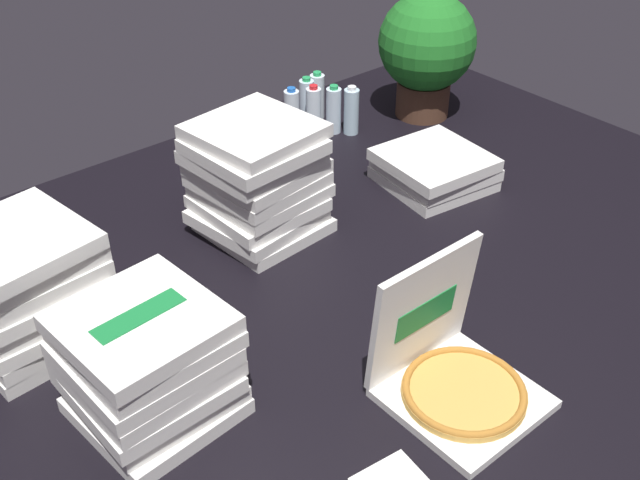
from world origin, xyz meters
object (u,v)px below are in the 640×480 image
at_px(water_bottle_1, 292,113).
at_px(pizza_stack_right_near, 257,180).
at_px(potted_plant, 427,48).
at_px(water_bottle_3, 307,102).
at_px(water_bottle_5, 334,110).
at_px(water_bottle_4, 351,111).
at_px(open_pizza_box, 453,372).
at_px(water_bottle_2, 317,96).
at_px(pizza_stack_center_far, 26,288).
at_px(pizza_stack_left_far, 148,365).
at_px(pizza_stack_right_mid, 434,169).
at_px(water_bottle_0, 314,110).

bearing_deg(water_bottle_1, pizza_stack_right_near, -137.28).
bearing_deg(potted_plant, water_bottle_3, 149.53).
bearing_deg(pizza_stack_right_near, water_bottle_5, 30.41).
distance_m(water_bottle_3, water_bottle_4, 0.20).
xyz_separation_m(open_pizza_box, water_bottle_1, (0.60, 1.41, 0.03)).
height_order(pizza_stack_right_near, water_bottle_2, pizza_stack_right_near).
bearing_deg(pizza_stack_center_far, water_bottle_4, 13.87).
bearing_deg(pizza_stack_center_far, pizza_stack_left_far, -76.26).
bearing_deg(potted_plant, pizza_stack_left_far, -156.72).
height_order(open_pizza_box, pizza_stack_right_near, pizza_stack_right_near).
bearing_deg(pizza_stack_left_far, water_bottle_4, 30.35).
bearing_deg(pizza_stack_right_mid, water_bottle_5, 90.06).
height_order(pizza_stack_right_mid, water_bottle_2, water_bottle_2).
relative_size(water_bottle_0, water_bottle_3, 1.00).
relative_size(open_pizza_box, water_bottle_3, 1.82).
distance_m(pizza_stack_left_far, water_bottle_5, 1.61).
xyz_separation_m(pizza_stack_right_near, water_bottle_2, (0.71, 0.54, -0.10)).
relative_size(pizza_stack_right_near, water_bottle_1, 1.99).
relative_size(open_pizza_box, water_bottle_4, 1.82).
relative_size(open_pizza_box, pizza_stack_right_near, 0.91).
bearing_deg(water_bottle_1, pizza_stack_right_mid, -77.46).
relative_size(water_bottle_0, water_bottle_2, 1.00).
height_order(water_bottle_4, potted_plant, potted_plant).
bearing_deg(pizza_stack_right_mid, water_bottle_3, 92.69).
xyz_separation_m(water_bottle_1, water_bottle_3, (0.11, 0.04, 0.00)).
bearing_deg(pizza_stack_center_far, potted_plant, 9.35).
height_order(open_pizza_box, water_bottle_4, open_pizza_box).
height_order(pizza_stack_right_mid, water_bottle_5, water_bottle_5).
xyz_separation_m(pizza_stack_right_near, potted_plant, (1.07, 0.27, 0.10)).
relative_size(pizza_stack_right_near, water_bottle_5, 1.99).
xyz_separation_m(pizza_stack_right_mid, water_bottle_5, (-0.00, 0.56, 0.03)).
xyz_separation_m(pizza_stack_left_far, water_bottle_4, (1.40, 0.82, -0.06)).
distance_m(water_bottle_2, water_bottle_3, 0.07).
bearing_deg(potted_plant, pizza_stack_right_near, -165.68).
bearing_deg(water_bottle_4, pizza_stack_right_mid, -95.45).
xyz_separation_m(water_bottle_0, water_bottle_4, (0.11, -0.11, 0.00)).
bearing_deg(pizza_stack_center_far, open_pizza_box, -50.89).
relative_size(open_pizza_box, potted_plant, 0.71).
relative_size(pizza_stack_left_far, potted_plant, 0.74).
xyz_separation_m(open_pizza_box, water_bottle_3, (0.71, 1.45, 0.03)).
bearing_deg(water_bottle_2, water_bottle_0, -136.12).
xyz_separation_m(water_bottle_0, water_bottle_5, (0.06, -0.05, 0.00)).
xyz_separation_m(water_bottle_1, water_bottle_2, (0.18, 0.06, 0.00)).
xyz_separation_m(pizza_stack_center_far, potted_plant, (1.86, 0.31, 0.12)).
height_order(pizza_stack_left_far, water_bottle_0, pizza_stack_left_far).
relative_size(pizza_stack_right_mid, water_bottle_3, 1.98).
xyz_separation_m(pizza_stack_left_far, potted_plant, (1.75, 0.75, 0.14)).
height_order(pizza_stack_left_far, water_bottle_2, pizza_stack_left_far).
bearing_deg(pizza_stack_right_near, water_bottle_0, 36.29).
relative_size(water_bottle_2, water_bottle_3, 1.00).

